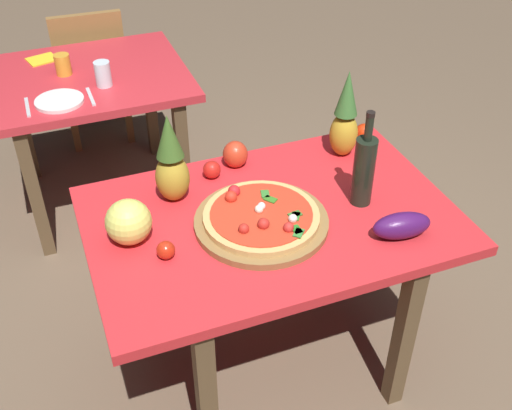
{
  "coord_description": "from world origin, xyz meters",
  "views": [
    {
      "loc": [
        -0.66,
        -1.58,
        2.09
      ],
      "look_at": [
        -0.05,
        0.01,
        0.79
      ],
      "focal_mm": 43.97,
      "sensor_mm": 36.0,
      "label": 1
    }
  ],
  "objects_px": {
    "display_table": "(271,235)",
    "drinking_glass_water": "(103,74)",
    "background_table": "(90,95)",
    "drinking_glass_juice": "(63,65)",
    "napkin_folded": "(42,59)",
    "pizza_board": "(261,222)",
    "eggplant": "(402,226)",
    "pineapple_right": "(345,119)",
    "fork_utensil": "(27,107)",
    "tomato_near_board": "(166,250)",
    "wine_bottle": "(364,169)",
    "knife_utensil": "(91,97)",
    "dinner_plate": "(59,101)",
    "melon": "(129,222)",
    "tomato_by_bottle": "(364,133)",
    "pizza": "(261,216)",
    "dining_chair": "(92,68)",
    "bell_pepper": "(235,154)",
    "tomato_at_corner": "(212,170)",
    "pineapple_left": "(171,163)"
  },
  "relations": [
    {
      "from": "bell_pepper",
      "to": "drinking_glass_water",
      "type": "bearing_deg",
      "value": 112.22
    },
    {
      "from": "tomato_at_corner",
      "to": "knife_utensil",
      "type": "height_order",
      "value": "tomato_at_corner"
    },
    {
      "from": "bell_pepper",
      "to": "background_table",
      "type": "bearing_deg",
      "value": 112.26
    },
    {
      "from": "melon",
      "to": "eggplant",
      "type": "xyz_separation_m",
      "value": [
        0.84,
        -0.3,
        -0.03
      ]
    },
    {
      "from": "display_table",
      "to": "pizza_board",
      "type": "relative_size",
      "value": 2.77
    },
    {
      "from": "tomato_by_bottle",
      "to": "knife_utensil",
      "type": "distance_m",
      "value": 1.26
    },
    {
      "from": "dining_chair",
      "to": "tomato_near_board",
      "type": "bearing_deg",
      "value": 90.63
    },
    {
      "from": "drinking_glass_juice",
      "to": "napkin_folded",
      "type": "relative_size",
      "value": 0.73
    },
    {
      "from": "melon",
      "to": "drinking_glass_juice",
      "type": "distance_m",
      "value": 1.36
    },
    {
      "from": "drinking_glass_juice",
      "to": "pizza",
      "type": "bearing_deg",
      "value": -71.87
    },
    {
      "from": "fork_utensil",
      "to": "pineapple_right",
      "type": "bearing_deg",
      "value": -35.96
    },
    {
      "from": "eggplant",
      "to": "drinking_glass_water",
      "type": "relative_size",
      "value": 1.68
    },
    {
      "from": "pineapple_right",
      "to": "fork_utensil",
      "type": "height_order",
      "value": "pineapple_right"
    },
    {
      "from": "background_table",
      "to": "tomato_near_board",
      "type": "distance_m",
      "value": 1.44
    },
    {
      "from": "pineapple_left",
      "to": "knife_utensil",
      "type": "xyz_separation_m",
      "value": [
        -0.16,
        0.89,
        -0.15
      ]
    },
    {
      "from": "tomato_by_bottle",
      "to": "dinner_plate",
      "type": "relative_size",
      "value": 0.34
    },
    {
      "from": "tomato_near_board",
      "to": "melon",
      "type": "bearing_deg",
      "value": 124.95
    },
    {
      "from": "pizza",
      "to": "eggplant",
      "type": "height_order",
      "value": "eggplant"
    },
    {
      "from": "tomato_near_board",
      "to": "tomato_by_bottle",
      "type": "distance_m",
      "value": 1.02
    },
    {
      "from": "wine_bottle",
      "to": "drinking_glass_juice",
      "type": "height_order",
      "value": "wine_bottle"
    },
    {
      "from": "pizza_board",
      "to": "tomato_near_board",
      "type": "distance_m",
      "value": 0.35
    },
    {
      "from": "tomato_near_board",
      "to": "dinner_plate",
      "type": "xyz_separation_m",
      "value": [
        -0.19,
        1.19,
        -0.02
      ]
    },
    {
      "from": "pizza_board",
      "to": "tomato_at_corner",
      "type": "distance_m",
      "value": 0.34
    },
    {
      "from": "pizza",
      "to": "fork_utensil",
      "type": "xyz_separation_m",
      "value": [
        -0.67,
        1.15,
        -0.04
      ]
    },
    {
      "from": "napkin_folded",
      "to": "display_table",
      "type": "bearing_deg",
      "value": -69.3
    },
    {
      "from": "pineapple_right",
      "to": "tomato_by_bottle",
      "type": "xyz_separation_m",
      "value": [
        0.13,
        0.06,
        -0.12
      ]
    },
    {
      "from": "background_table",
      "to": "drinking_glass_juice",
      "type": "bearing_deg",
      "value": 156.01
    },
    {
      "from": "pineapple_right",
      "to": "knife_utensil",
      "type": "xyz_separation_m",
      "value": [
        -0.86,
        0.84,
        -0.16
      ]
    },
    {
      "from": "pizza_board",
      "to": "drinking_glass_water",
      "type": "bearing_deg",
      "value": 104.01
    },
    {
      "from": "knife_utensil",
      "to": "fork_utensil",
      "type": "bearing_deg",
      "value": 179.07
    },
    {
      "from": "tomato_at_corner",
      "to": "napkin_folded",
      "type": "bearing_deg",
      "value": 110.42
    },
    {
      "from": "pineapple_right",
      "to": "fork_utensil",
      "type": "distance_m",
      "value": 1.42
    },
    {
      "from": "eggplant",
      "to": "drinking_glass_water",
      "type": "distance_m",
      "value": 1.64
    },
    {
      "from": "bell_pepper",
      "to": "pineapple_right",
      "type": "bearing_deg",
      "value": -10.35
    },
    {
      "from": "display_table",
      "to": "drinking_glass_water",
      "type": "bearing_deg",
      "value": 106.67
    },
    {
      "from": "pizza_board",
      "to": "knife_utensil",
      "type": "relative_size",
      "value": 2.55
    },
    {
      "from": "pizza",
      "to": "wine_bottle",
      "type": "bearing_deg",
      "value": -0.52
    },
    {
      "from": "tomato_by_bottle",
      "to": "knife_utensil",
      "type": "height_order",
      "value": "tomato_by_bottle"
    },
    {
      "from": "drinking_glass_water",
      "to": "dinner_plate",
      "type": "bearing_deg",
      "value": -156.22
    },
    {
      "from": "pizza_board",
      "to": "bell_pepper",
      "type": "bearing_deg",
      "value": 83.68
    },
    {
      "from": "wine_bottle",
      "to": "display_table",
      "type": "bearing_deg",
      "value": 173.17
    },
    {
      "from": "pizza_board",
      "to": "eggplant",
      "type": "bearing_deg",
      "value": -28.31
    },
    {
      "from": "tomato_near_board",
      "to": "napkin_folded",
      "type": "height_order",
      "value": "tomato_near_board"
    },
    {
      "from": "eggplant",
      "to": "drinking_glass_juice",
      "type": "xyz_separation_m",
      "value": [
        -0.88,
        1.66,
        0.01
      ]
    },
    {
      "from": "pizza_board",
      "to": "drinking_glass_water",
      "type": "xyz_separation_m",
      "value": [
        -0.31,
        1.25,
        0.05
      ]
    },
    {
      "from": "drinking_glass_juice",
      "to": "knife_utensil",
      "type": "xyz_separation_m",
      "value": [
        0.08,
        -0.29,
        -0.05
      ]
    },
    {
      "from": "napkin_folded",
      "to": "pizza_board",
      "type": "bearing_deg",
      "value": -71.3
    },
    {
      "from": "drinking_glass_water",
      "to": "pineapple_right",
      "type": "bearing_deg",
      "value": -50.52
    },
    {
      "from": "pizza",
      "to": "drinking_glass_water",
      "type": "xyz_separation_m",
      "value": [
        -0.31,
        1.24,
        0.02
      ]
    },
    {
      "from": "dining_chair",
      "to": "pineapple_left",
      "type": "distance_m",
      "value": 1.82
    }
  ]
}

